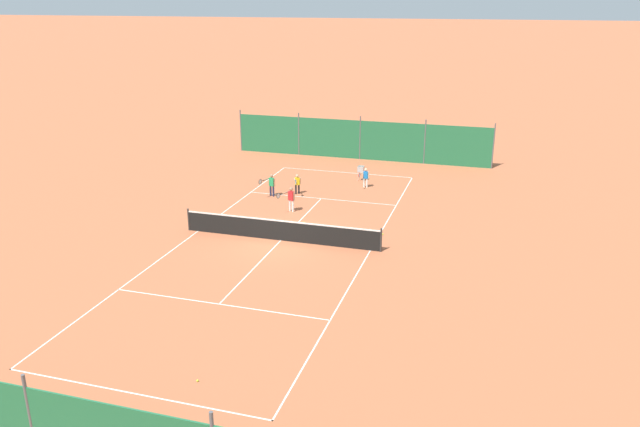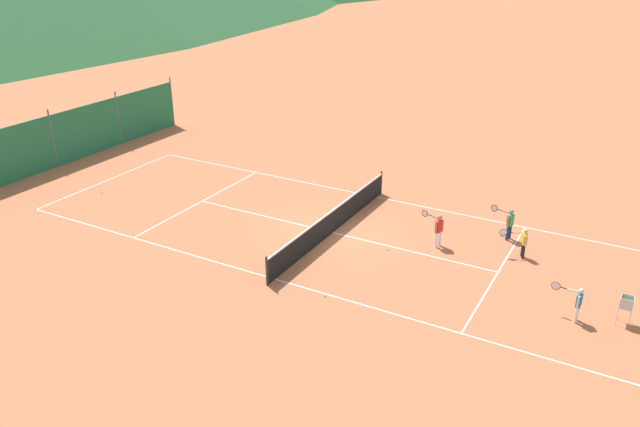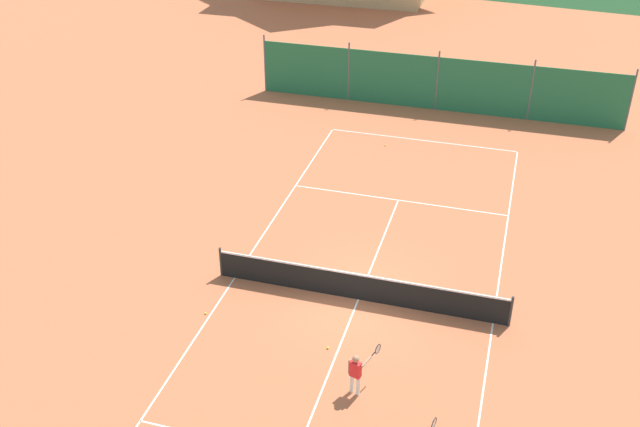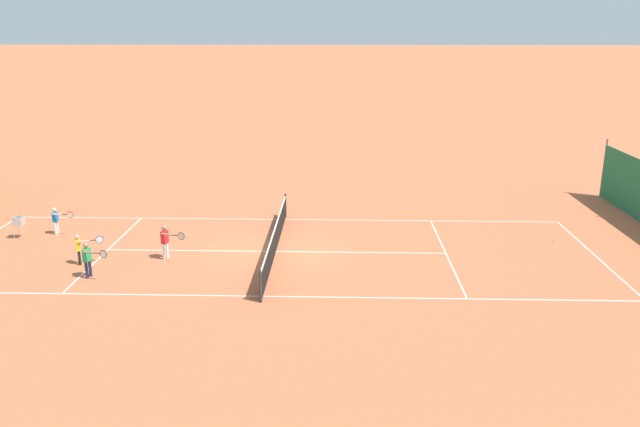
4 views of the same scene
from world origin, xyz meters
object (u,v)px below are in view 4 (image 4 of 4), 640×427
object	(u,v)px
player_near_service	(166,239)
tennis_ball_alley_left	(240,217)
tennis_net	(275,239)
ball_hopper	(19,222)
player_far_baseline	(57,219)
tennis_ball_near_corner	(212,247)
player_far_service	(80,247)
tennis_ball_far_corner	(554,241)
player_near_baseline	(88,257)

from	to	relation	value
player_near_service	tennis_ball_alley_left	world-z (taller)	player_near_service
tennis_net	ball_hopper	xyz separation A→B (m)	(-1.27, -10.40, 0.16)
tennis_net	ball_hopper	world-z (taller)	tennis_net
player_far_baseline	tennis_ball_alley_left	distance (m)	7.55
tennis_net	tennis_ball_near_corner	xyz separation A→B (m)	(-0.29, -2.46, -0.47)
player_far_service	player_near_service	bearing A→B (deg)	102.15
player_far_baseline	ball_hopper	size ratio (longest dim) A/B	1.26
tennis_ball_alley_left	tennis_net	bearing A→B (deg)	25.19
tennis_net	tennis_ball_alley_left	bearing A→B (deg)	-154.81
ball_hopper	tennis_ball_near_corner	bearing A→B (deg)	82.97
player_near_service	tennis_ball_far_corner	size ratio (longest dim) A/B	19.29
tennis_ball_alley_left	tennis_ball_far_corner	bearing A→B (deg)	77.79
player_far_baseline	tennis_ball_near_corner	xyz separation A→B (m)	(1.52, 6.65, -0.63)
tennis_net	player_near_baseline	size ratio (longest dim) A/B	7.42
player_near_service	player_far_baseline	distance (m)	5.87
tennis_ball_near_corner	tennis_ball_far_corner	xyz separation A→B (m)	(-1.16, 13.35, 0.00)
tennis_net	player_far_service	world-z (taller)	player_far_service
player_far_baseline	player_near_baseline	distance (m)	5.50
tennis_ball_alley_left	player_near_service	bearing A→B (deg)	-20.34
tennis_ball_far_corner	ball_hopper	world-z (taller)	ball_hopper
player_far_service	tennis_ball_alley_left	xyz separation A→B (m)	(-5.75, 4.81, -0.62)
tennis_net	player_far_service	bearing A→B (deg)	-77.53
player_near_baseline	tennis_ball_far_corner	bearing A→B (deg)	103.91
ball_hopper	tennis_ball_alley_left	bearing A→B (deg)	109.47
tennis_ball_near_corner	ball_hopper	world-z (taller)	ball_hopper
tennis_net	player_near_baseline	distance (m)	6.62
player_near_service	player_far_baseline	bearing A→B (deg)	-117.24
player_near_baseline	tennis_ball_near_corner	xyz separation A→B (m)	(-3.03, 3.56, -0.69)
player_near_service	player_near_baseline	distance (m)	2.82
player_near_baseline	tennis_ball_alley_left	world-z (taller)	player_near_baseline
tennis_ball_far_corner	tennis_ball_alley_left	bearing A→B (deg)	-102.21
tennis_ball_near_corner	tennis_net	bearing A→B (deg)	83.20
player_far_service	tennis_ball_far_corner	xyz separation A→B (m)	(-2.96, 17.70, -0.62)
tennis_ball_near_corner	ball_hopper	xyz separation A→B (m)	(-0.98, -7.94, 0.63)
tennis_ball_near_corner	player_near_baseline	bearing A→B (deg)	-49.63
tennis_ball_near_corner	tennis_ball_alley_left	distance (m)	3.98
tennis_net	player_far_baseline	world-z (taller)	player_far_baseline
tennis_ball_far_corner	tennis_ball_near_corner	bearing A→B (deg)	-85.03
tennis_ball_alley_left	ball_hopper	size ratio (longest dim) A/B	0.07
player_far_service	player_near_baseline	xyz separation A→B (m)	(1.23, 0.78, 0.07)
player_near_service	player_far_baseline	xyz separation A→B (m)	(-2.69, -5.22, -0.08)
tennis_net	tennis_ball_far_corner	xyz separation A→B (m)	(-1.45, 10.89, -0.47)
player_near_service	tennis_ball_far_corner	distance (m)	14.99
player_far_baseline	player_near_baseline	size ratio (longest dim) A/B	0.91
tennis_net	tennis_ball_alley_left	world-z (taller)	tennis_net
tennis_net	player_far_baseline	distance (m)	9.29
player_near_service	ball_hopper	size ratio (longest dim) A/B	1.43
player_far_service	player_near_baseline	size ratio (longest dim) A/B	0.90
player_near_service	tennis_ball_near_corner	bearing A→B (deg)	129.24
player_far_baseline	tennis_ball_near_corner	bearing A→B (deg)	77.17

